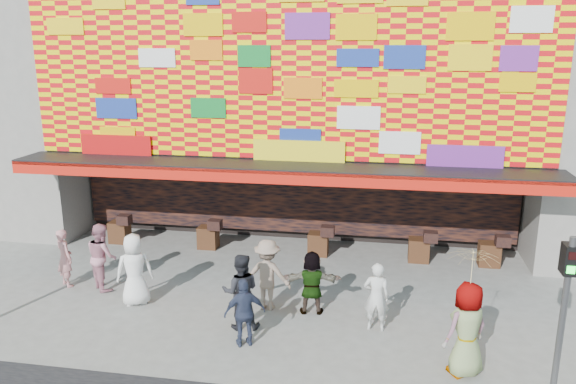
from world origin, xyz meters
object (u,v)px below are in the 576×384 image
Objects in this scene: ped_b at (65,258)px; ped_g at (467,329)px; parasol at (472,272)px; ped_d at (268,275)px; ped_e at (245,313)px; ped_h at (376,297)px; ped_c at (241,291)px; ped_i at (102,256)px; ped_a at (135,270)px; signal_right at (565,297)px; ped_f at (312,283)px.

ped_b is 0.83× the size of ped_g.
ped_d is at bearing 154.32° from parasol.
ped_e is 0.95× the size of ped_h.
ped_i is (-4.13, 1.47, 0.00)m from ped_c.
ped_a reaches higher than ped_h.
ped_a is 7.92m from parasol.
ped_i is 0.97× the size of parasol.
signal_right is at bearing 154.30° from ped_h.
ped_d is 0.96× the size of parasol.
signal_right is at bearing 157.38° from ped_c.
ped_a is 1.46m from ped_i.
ped_e is at bearing -167.08° from ped_b.
ped_c is at bearing 73.47° from ped_d.
ped_a reaches higher than ped_e.
ped_g is 1.19× the size of ped_h.
ped_f is (1.47, 1.00, -0.11)m from ped_c.
ped_c reaches higher than ped_e.
ped_g is at bearing 172.87° from signal_right.
ped_c is 1.11m from ped_d.
ped_a is 4.36m from ped_f.
ped_d is (0.39, 1.04, -0.00)m from ped_c.
parasol is at bearing 156.03° from ped_c.
ped_c is 1.00× the size of ped_i.
ped_e is 4.49m from ped_g.
ped_d is 1.09m from ped_f.
parasol is (4.36, -2.10, 1.26)m from ped_d.
ped_b is at bearing 166.94° from signal_right.
ped_d is at bearing -122.20° from ped_c.
ped_b is at bearing -5.84° from ped_h.
parasol reaches higher than ped_f.
signal_right is 1.69× the size of ped_i.
ped_i reaches higher than ped_e.
ped_c is 5.03m from parasol.
ped_g is (3.28, -2.06, 0.18)m from ped_f.
signal_right is at bearing 139.19° from ped_g.
parasol is at bearing -151.89° from ped_i.
ped_c is at bearing 138.95° from ped_a.
ped_i is at bearing -7.22° from ped_h.
ped_b is 5.58m from ped_d.
ped_h is at bearing 171.17° from ped_d.
ped_b is 0.99× the size of ped_h.
ped_d reaches higher than ped_f.
ped_b is (-11.53, 2.67, -1.07)m from signal_right.
ped_a is at bearing -162.38° from ped_b.
ped_a is 0.99× the size of parasol.
ped_c reaches higher than ped_b.
parasol reaches higher than ped_a.
parasol is at bearing 140.45° from ped_f.
ped_i is at bearing -51.76° from ped_e.
ped_i is (1.05, 0.05, 0.10)m from ped_b.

